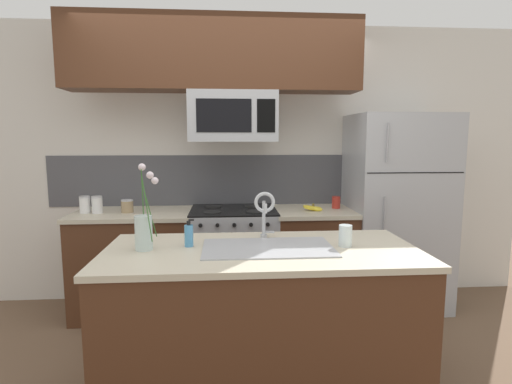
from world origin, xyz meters
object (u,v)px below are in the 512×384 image
object	(u,v)px
drinking_glass	(345,236)
flower_vase	(144,230)
microwave	(233,117)
storage_jar_short	(127,206)
banana_bunch	(313,208)
dish_soap_bottle	(189,235)
storage_jar_tall	(85,205)
stove_range	(234,259)
coffee_tin	(336,202)
storage_jar_medium	(97,205)
refrigerator	(395,211)
sink_faucet	(265,209)

from	to	relation	value
drinking_glass	flower_vase	world-z (taller)	flower_vase
microwave	storage_jar_short	xyz separation A→B (m)	(-0.92, 0.01, -0.77)
banana_bunch	dish_soap_bottle	world-z (taller)	dish_soap_bottle
drinking_glass	storage_jar_tall	bearing A→B (deg)	147.42
microwave	storage_jar_tall	world-z (taller)	microwave
stove_range	coffee_tin	xyz separation A→B (m)	(0.95, 0.05, 0.50)
flower_vase	stove_range	bearing A→B (deg)	66.42
coffee_tin	storage_jar_medium	bearing A→B (deg)	-177.85
banana_bunch	stove_range	bearing A→B (deg)	175.04
stove_range	flower_vase	distance (m)	1.45
storage_jar_tall	dish_soap_bottle	xyz separation A→B (m)	(0.99, -1.16, -0.00)
stove_range	refrigerator	distance (m)	1.56
dish_soap_bottle	drinking_glass	xyz separation A→B (m)	(0.93, -0.07, -0.00)
refrigerator	storage_jar_tall	world-z (taller)	refrigerator
storage_jar_tall	banana_bunch	distance (m)	1.99
storage_jar_short	coffee_tin	size ratio (longest dim) A/B	1.01
storage_jar_medium	banana_bunch	world-z (taller)	storage_jar_medium
refrigerator	storage_jar_short	xyz separation A→B (m)	(-2.42, -0.03, 0.08)
stove_range	dish_soap_bottle	size ratio (longest dim) A/B	5.64
storage_jar_short	dish_soap_bottle	bearing A→B (deg)	-61.24
storage_jar_tall	coffee_tin	bearing A→B (deg)	1.65
storage_jar_short	coffee_tin	distance (m)	1.87
dish_soap_bottle	storage_jar_short	bearing A→B (deg)	118.76
storage_jar_tall	flower_vase	world-z (taller)	flower_vase
storage_jar_medium	flower_vase	xyz separation A→B (m)	(0.64, -1.20, 0.04)
microwave	refrigerator	distance (m)	1.72
coffee_tin	dish_soap_bottle	xyz separation A→B (m)	(-1.23, -1.22, 0.01)
storage_jar_medium	drinking_glass	bearing A→B (deg)	-33.76
banana_bunch	flower_vase	bearing A→B (deg)	-136.90
stove_range	flower_vase	xyz separation A→B (m)	(-0.53, -1.22, 0.56)
stove_range	storage_jar_short	size ratio (longest dim) A/B	8.39
microwave	storage_jar_medium	xyz separation A→B (m)	(-1.17, -0.01, -0.75)
storage_jar_medium	storage_jar_short	size ratio (longest dim) A/B	1.33
microwave	drinking_glass	xyz separation A→B (m)	(0.64, -1.22, -0.76)
storage_jar_tall	drinking_glass	xyz separation A→B (m)	(1.92, -1.23, -0.01)
drinking_glass	banana_bunch	bearing A→B (deg)	86.74
storage_jar_medium	coffee_tin	size ratio (longest dim) A/B	1.34
stove_range	microwave	world-z (taller)	microwave
storage_jar_medium	banana_bunch	distance (m)	1.88
refrigerator	banana_bunch	bearing A→B (deg)	-174.10
stove_range	flower_vase	bearing A→B (deg)	-113.58
refrigerator	banana_bunch	size ratio (longest dim) A/B	9.30
stove_range	drinking_glass	bearing A→B (deg)	-62.68
storage_jar_medium	sink_faucet	xyz separation A→B (m)	(1.35, -1.00, 0.12)
stove_range	refrigerator	world-z (taller)	refrigerator
microwave	banana_bunch	bearing A→B (deg)	-3.28
stove_range	storage_jar_medium	world-z (taller)	storage_jar_medium
coffee_tin	dish_soap_bottle	world-z (taller)	dish_soap_bottle
coffee_tin	flower_vase	world-z (taller)	flower_vase
stove_range	storage_jar_short	distance (m)	1.05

